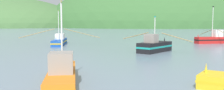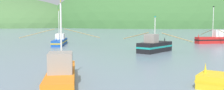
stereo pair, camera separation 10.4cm
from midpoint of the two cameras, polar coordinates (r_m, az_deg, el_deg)
name	(u,v)px [view 1 (the left image)]	position (r m, az deg, el deg)	size (l,w,h in m)	color
hill_mid_left	(143,27)	(248.11, 6.92, 4.04)	(192.05, 153.64, 84.32)	#386633
fishing_boat_red	(215,39)	(57.11, 22.05, 1.25)	(8.39, 9.71, 7.68)	red
fishing_boat_blue	(60,41)	(50.45, -11.72, 0.87)	(14.86, 10.35, 6.77)	#19479E
fishing_boat_black	(154,46)	(37.88, 9.42, -0.23)	(10.47, 6.90, 5.28)	black
fishing_boat_orange	(62,74)	(18.54, -11.32, -6.33)	(5.07, 8.89, 5.97)	orange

